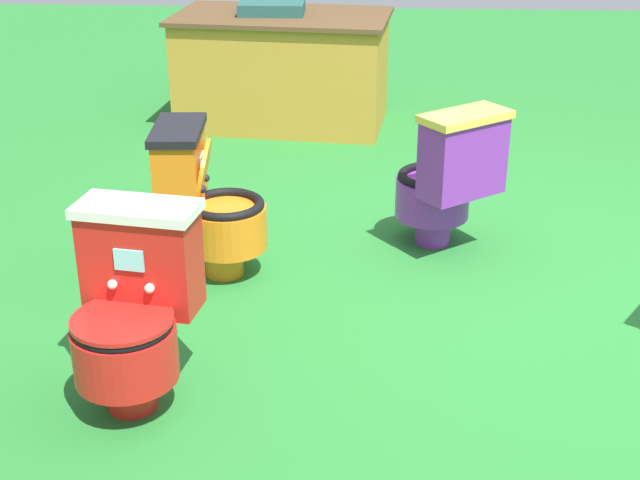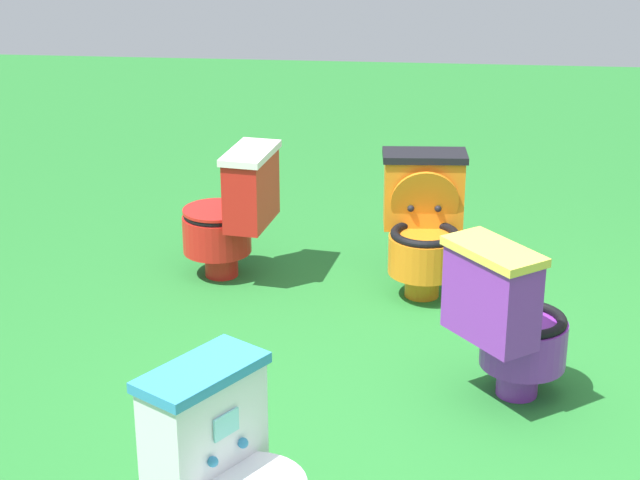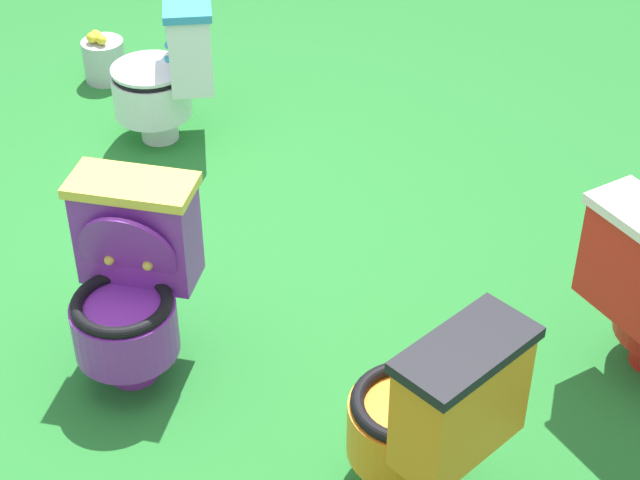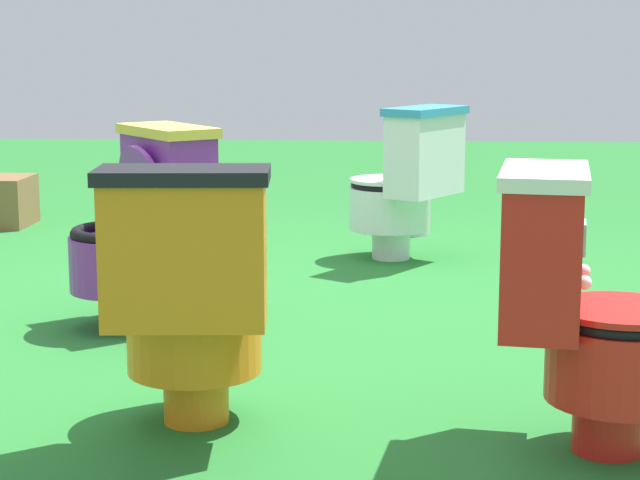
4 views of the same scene
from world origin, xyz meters
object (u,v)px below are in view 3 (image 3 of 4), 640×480
at_px(toilet_orange, 430,414).
at_px(toilet_purple, 131,282).
at_px(toilet_white, 169,69).
at_px(lemon_bucket, 104,59).

relative_size(toilet_orange, toilet_purple, 1.00).
bearing_deg(toilet_white, toilet_purple, 175.38).
bearing_deg(lemon_bucket, toilet_purple, 152.65).
distance_m(toilet_orange, lemon_bucket, 3.16).
relative_size(toilet_orange, lemon_bucket, 2.63).
xyz_separation_m(toilet_orange, toilet_purple, (1.12, 0.36, 0.00)).
bearing_deg(toilet_orange, toilet_white, 71.76).
distance_m(toilet_white, lemon_bucket, 0.77).
bearing_deg(lemon_bucket, toilet_white, 176.51).
distance_m(toilet_white, toilet_orange, 2.44).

